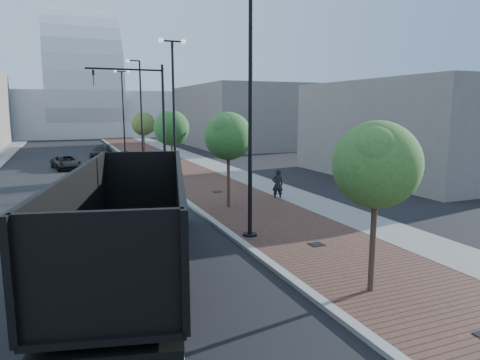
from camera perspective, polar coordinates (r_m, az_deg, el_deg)
name	(u,v)px	position (r m, az deg, el deg)	size (l,w,h in m)	color
sidewalk	(161,156)	(46.32, -10.34, 3.07)	(7.00, 140.00, 0.12)	#4C2D23
concrete_strip	(186,155)	(46.94, -7.12, 3.24)	(2.40, 140.00, 0.13)	slate
curb	(127,158)	(45.73, -14.64, 2.85)	(0.30, 140.00, 0.14)	gray
dump_truck	(141,214)	(15.26, -12.86, -4.34)	(5.66, 13.71, 3.54)	black
white_sedan	(91,243)	(15.24, -19.05, -7.90)	(1.39, 4.00, 1.32)	silver
dark_car_mid	(66,162)	(39.15, -21.89, 2.17)	(1.93, 4.18, 1.16)	black
dark_car_far	(101,152)	(47.57, -17.80, 3.59)	(1.67, 4.12, 1.19)	black
pedestrian	(278,185)	(24.13, 4.96, -0.62)	(0.63, 0.41, 1.73)	black
streetlight_1	(248,128)	(16.41, 1.00, 6.92)	(1.44, 0.56, 9.21)	black
streetlight_2	(174,112)	(27.85, -8.70, 8.82)	(1.72, 0.56, 9.28)	black
streetlight_3	(140,116)	(39.60, -13.00, 8.15)	(1.44, 0.56, 9.21)	black
streetlight_4	(123,110)	(51.48, -15.11, 8.84)	(1.72, 0.56, 9.28)	black
traffic_mast	(150,109)	(30.59, -11.71, 9.09)	(5.09, 0.20, 8.00)	black
tree_0	(377,165)	(11.96, 17.65, 1.90)	(2.37, 2.32, 4.76)	#382619
tree_1	(229,136)	(21.53, -1.47, 5.77)	(2.42, 2.38, 4.89)	#382619
tree_2	(172,128)	(33.01, -8.95, 6.76)	(2.65, 2.65, 4.93)	#382619
tree_3	(144,124)	(44.76, -12.55, 7.22)	(2.39, 2.34, 4.70)	#382619
convention_center	(82,103)	(90.15, -20.03, 9.46)	(50.00, 30.00, 50.00)	#AEB4B9
commercial_block_ne	(236,116)	(59.30, -0.52, 8.40)	(12.00, 22.00, 8.00)	#65605B
commercial_block_e	(411,130)	(34.72, 21.58, 6.19)	(10.00, 16.00, 7.00)	#67625D
utility_cover_1	(317,244)	(16.28, 10.05, -8.35)	(0.50, 0.50, 0.02)	black
utility_cover_2	(217,192)	(25.95, -3.00, -1.54)	(0.50, 0.50, 0.02)	black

